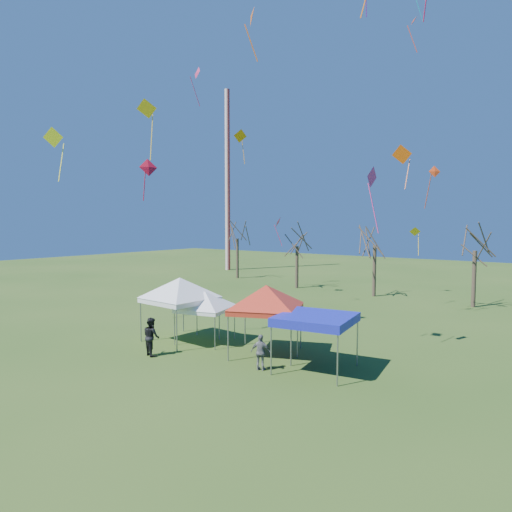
{
  "coord_description": "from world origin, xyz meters",
  "views": [
    {
      "loc": [
        13.71,
        -14.97,
        6.73
      ],
      "look_at": [
        0.23,
        3.0,
        5.06
      ],
      "focal_mm": 32.0,
      "sensor_mm": 36.0,
      "label": 1
    }
  ],
  "objects_px": {
    "tree_0": "(237,224)",
    "tent_white_mid": "(205,295)",
    "tent_red": "(266,290)",
    "tent_blue": "(316,320)",
    "tree_1": "(297,231)",
    "person_dark": "(151,336)",
    "tree_2": "(375,227)",
    "person_grey": "(261,352)",
    "tree_3": "(476,230)",
    "tent_white_west": "(180,282)",
    "radio_mast": "(227,181)"
  },
  "relations": [
    {
      "from": "tree_0",
      "to": "tent_white_mid",
      "type": "xyz_separation_m",
      "value": [
        17.12,
        -23.86,
        -3.82
      ]
    },
    {
      "from": "tent_red",
      "to": "tent_blue",
      "type": "xyz_separation_m",
      "value": [
        3.25,
        -0.69,
        -0.99
      ]
    },
    {
      "from": "tree_1",
      "to": "person_dark",
      "type": "xyz_separation_m",
      "value": [
        6.65,
        -24.67,
        -4.83
      ]
    },
    {
      "from": "tent_white_mid",
      "to": "tent_red",
      "type": "height_order",
      "value": "tent_red"
    },
    {
      "from": "tree_1",
      "to": "tree_2",
      "type": "xyz_separation_m",
      "value": [
        8.4,
        -0.27,
        0.5
      ]
    },
    {
      "from": "tree_0",
      "to": "tree_2",
      "type": "bearing_deg",
      "value": -9.24
    },
    {
      "from": "tree_0",
      "to": "person_grey",
      "type": "distance_m",
      "value": 34.85
    },
    {
      "from": "tree_0",
      "to": "person_dark",
      "type": "xyz_separation_m",
      "value": [
        16.73,
        -27.4,
        -5.52
      ]
    },
    {
      "from": "tree_3",
      "to": "tent_white_west",
      "type": "bearing_deg",
      "value": -117.58
    },
    {
      "from": "person_dark",
      "to": "person_grey",
      "type": "bearing_deg",
      "value": -149.65
    },
    {
      "from": "tree_0",
      "to": "tent_blue",
      "type": "relative_size",
      "value": 2.28
    },
    {
      "from": "tree_0",
      "to": "tree_3",
      "type": "bearing_deg",
      "value": -7.08
    },
    {
      "from": "person_grey",
      "to": "tent_blue",
      "type": "bearing_deg",
      "value": -163.04
    },
    {
      "from": "tent_white_west",
      "to": "tent_white_mid",
      "type": "relative_size",
      "value": 1.3
    },
    {
      "from": "radio_mast",
      "to": "person_dark",
      "type": "relative_size",
      "value": 12.96
    },
    {
      "from": "radio_mast",
      "to": "tent_white_mid",
      "type": "relative_size",
      "value": 6.9
    },
    {
      "from": "tent_red",
      "to": "person_dark",
      "type": "xyz_separation_m",
      "value": [
        -4.57,
        -3.6,
        -2.36
      ]
    },
    {
      "from": "tent_blue",
      "to": "tent_red",
      "type": "bearing_deg",
      "value": 168.02
    },
    {
      "from": "tree_0",
      "to": "tent_red",
      "type": "relative_size",
      "value": 1.95
    },
    {
      "from": "tree_0",
      "to": "tree_2",
      "type": "relative_size",
      "value": 1.03
    },
    {
      "from": "tree_0",
      "to": "tent_blue",
      "type": "xyz_separation_m",
      "value": [
        24.54,
        -24.49,
        -4.15
      ]
    },
    {
      "from": "tent_white_mid",
      "to": "tent_blue",
      "type": "relative_size",
      "value": 0.98
    },
    {
      "from": "person_dark",
      "to": "tree_3",
      "type": "bearing_deg",
      "value": -96.44
    },
    {
      "from": "tree_1",
      "to": "tent_red",
      "type": "relative_size",
      "value": 1.74
    },
    {
      "from": "person_grey",
      "to": "tent_white_west",
      "type": "bearing_deg",
      "value": -31.38
    },
    {
      "from": "tree_1",
      "to": "tent_blue",
      "type": "height_order",
      "value": "tree_1"
    },
    {
      "from": "tree_1",
      "to": "person_grey",
      "type": "height_order",
      "value": "tree_1"
    },
    {
      "from": "tent_white_west",
      "to": "person_dark",
      "type": "relative_size",
      "value": 2.45
    },
    {
      "from": "tree_1",
      "to": "person_grey",
      "type": "relative_size",
      "value": 4.59
    },
    {
      "from": "radio_mast",
      "to": "person_dark",
      "type": "bearing_deg",
      "value": -54.93
    },
    {
      "from": "tree_2",
      "to": "person_dark",
      "type": "distance_m",
      "value": 25.03
    },
    {
      "from": "tree_0",
      "to": "tent_white_mid",
      "type": "height_order",
      "value": "tree_0"
    },
    {
      "from": "radio_mast",
      "to": "tree_2",
      "type": "relative_size",
      "value": 3.06
    },
    {
      "from": "tree_0",
      "to": "tree_3",
      "type": "relative_size",
      "value": 1.07
    },
    {
      "from": "tree_2",
      "to": "tent_blue",
      "type": "distance_m",
      "value": 22.67
    },
    {
      "from": "radio_mast",
      "to": "tree_1",
      "type": "relative_size",
      "value": 3.31
    },
    {
      "from": "radio_mast",
      "to": "tent_red",
      "type": "distance_m",
      "value": 42.65
    },
    {
      "from": "tree_3",
      "to": "tent_white_mid",
      "type": "xyz_separation_m",
      "value": [
        -9.76,
        -20.52,
        -3.41
      ]
    },
    {
      "from": "tree_2",
      "to": "person_grey",
      "type": "xyz_separation_m",
      "value": [
        4.06,
        -22.96,
        -5.47
      ]
    },
    {
      "from": "radio_mast",
      "to": "tent_blue",
      "type": "bearing_deg",
      "value": -44.47
    },
    {
      "from": "tent_white_mid",
      "to": "tent_red",
      "type": "bearing_deg",
      "value": 0.78
    },
    {
      "from": "tree_0",
      "to": "tree_2",
      "type": "xyz_separation_m",
      "value": [
        18.48,
        -3.01,
        -0.2
      ]
    },
    {
      "from": "person_grey",
      "to": "tree_2",
      "type": "bearing_deg",
      "value": -99.34
    },
    {
      "from": "tree_1",
      "to": "tree_3",
      "type": "bearing_deg",
      "value": -2.06
    },
    {
      "from": "tent_white_mid",
      "to": "tent_blue",
      "type": "bearing_deg",
      "value": -4.87
    },
    {
      "from": "tree_1",
      "to": "tree_3",
      "type": "xyz_separation_m",
      "value": [
        16.8,
        -0.6,
        0.29
      ]
    },
    {
      "from": "tree_0",
      "to": "tent_red",
      "type": "distance_m",
      "value": 32.09
    },
    {
      "from": "tree_3",
      "to": "tent_white_west",
      "type": "height_order",
      "value": "tree_3"
    },
    {
      "from": "tree_2",
      "to": "tent_red",
      "type": "relative_size",
      "value": 1.89
    },
    {
      "from": "tree_2",
      "to": "person_dark",
      "type": "relative_size",
      "value": 4.24
    }
  ]
}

